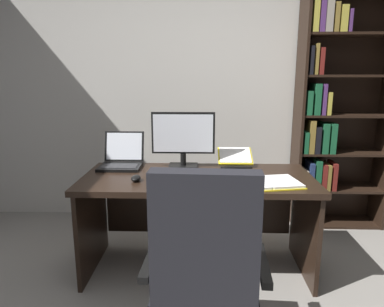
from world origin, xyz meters
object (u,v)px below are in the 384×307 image
(desk, at_px, (198,198))
(monitor, at_px, (183,140))
(keyboard, at_px, (180,180))
(reading_stand_with_book, at_px, (235,158))
(computer_mouse, at_px, (136,178))
(laptop, at_px, (122,160))
(office_chair, at_px, (205,285))
(pen, at_px, (222,173))
(open_binder, at_px, (265,183))
(notepad, at_px, (219,174))
(bookshelf, at_px, (332,115))

(desk, height_order, monitor, monitor)
(keyboard, relative_size, reading_stand_with_book, 1.53)
(desk, bearing_deg, computer_mouse, -153.07)
(laptop, bearing_deg, reading_stand_with_book, 3.27)
(office_chair, bearing_deg, pen, 85.24)
(desk, xyz_separation_m, reading_stand_with_book, (0.29, 0.22, 0.26))
(computer_mouse, bearing_deg, pen, 16.84)
(desk, xyz_separation_m, laptop, (-0.60, 0.17, 0.25))
(monitor, distance_m, keyboard, 0.43)
(desk, xyz_separation_m, keyboard, (-0.11, -0.21, 0.21))
(office_chair, relative_size, open_binder, 2.11)
(keyboard, relative_size, notepad, 2.00)
(desk, height_order, open_binder, open_binder)
(pen, bearing_deg, laptop, 165.14)
(computer_mouse, xyz_separation_m, open_binder, (0.86, -0.05, -0.01))
(computer_mouse, bearing_deg, open_binder, -3.33)
(bookshelf, distance_m, computer_mouse, 1.95)
(computer_mouse, xyz_separation_m, notepad, (0.57, 0.18, -0.02))
(notepad, bearing_deg, reading_stand_with_book, 62.02)
(reading_stand_with_book, bearing_deg, computer_mouse, -148.40)
(bookshelf, relative_size, office_chair, 2.05)
(office_chair, xyz_separation_m, open_binder, (0.40, 0.70, 0.30))
(desk, xyz_separation_m, notepad, (0.16, -0.03, 0.20))
(pen, bearing_deg, monitor, 146.05)
(reading_stand_with_book, bearing_deg, monitor, -171.53)
(desk, bearing_deg, bookshelf, 33.03)
(monitor, distance_m, reading_stand_with_book, 0.44)
(monitor, xyz_separation_m, open_binder, (0.56, -0.42, -0.20))
(monitor, distance_m, notepad, 0.39)
(monitor, distance_m, open_binder, 0.73)
(bookshelf, xyz_separation_m, keyboard, (-1.34, -1.01, -0.32))
(reading_stand_with_book, bearing_deg, notepad, -117.98)
(pen, bearing_deg, office_chair, -97.61)
(laptop, relative_size, open_binder, 0.67)
(office_chair, distance_m, reading_stand_with_book, 1.26)
(open_binder, xyz_separation_m, notepad, (-0.29, 0.23, -0.01))
(laptop, height_order, keyboard, laptop)
(office_chair, relative_size, notepad, 4.94)
(office_chair, relative_size, pen, 7.41)
(monitor, relative_size, open_binder, 0.98)
(notepad, distance_m, pen, 0.02)
(office_chair, relative_size, computer_mouse, 9.97)
(bookshelf, height_order, keyboard, bookshelf)
(open_binder, bearing_deg, keyboard, 164.04)
(keyboard, xyz_separation_m, open_binder, (0.56, -0.05, -0.00))
(laptop, bearing_deg, office_chair, -60.37)
(reading_stand_with_book, xyz_separation_m, notepad, (-0.14, -0.26, -0.06))
(laptop, height_order, reading_stand_with_book, laptop)
(open_binder, bearing_deg, desk, 138.82)
(pen, bearing_deg, keyboard, -148.36)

